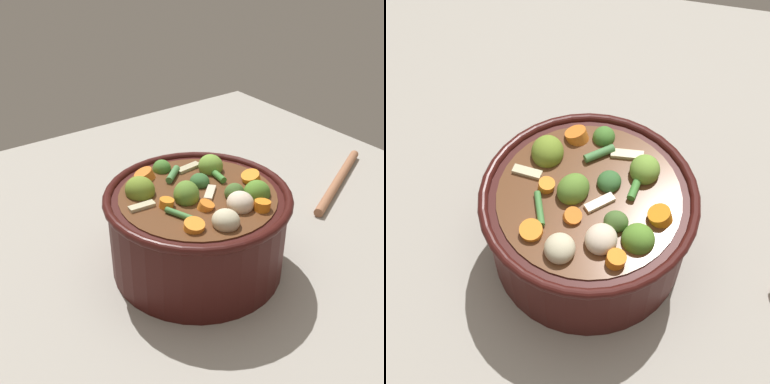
{
  "view_description": "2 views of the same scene",
  "coord_description": "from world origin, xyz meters",
  "views": [
    {
      "loc": [
        0.34,
        0.45,
        0.45
      ],
      "look_at": [
        0.0,
        -0.01,
        0.12
      ],
      "focal_mm": 45.7,
      "sensor_mm": 36.0,
      "label": 1
    },
    {
      "loc": [
        -0.07,
        0.36,
        0.64
      ],
      "look_at": [
        0.01,
        -0.0,
        0.12
      ],
      "focal_mm": 52.66,
      "sensor_mm": 36.0,
      "label": 2
    }
  ],
  "objects": [
    {
      "name": "wooden_spoon",
      "position": [
        -0.38,
        0.03,
        0.01
      ],
      "size": [
        0.24,
        0.23,
        0.02
      ],
      "color": "#9E6646",
      "rests_on": "ground_plane"
    },
    {
      "name": "cooking_pot",
      "position": [
        -0.0,
        0.0,
        0.07
      ],
      "size": [
        0.25,
        0.25,
        0.14
      ],
      "color": "#38110F",
      "rests_on": "ground_plane"
    },
    {
      "name": "ground_plane",
      "position": [
        0.0,
        0.0,
        0.0
      ],
      "size": [
        1.1,
        1.1,
        0.0
      ],
      "primitive_type": "plane",
      "color": "#9E998E"
    }
  ]
}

